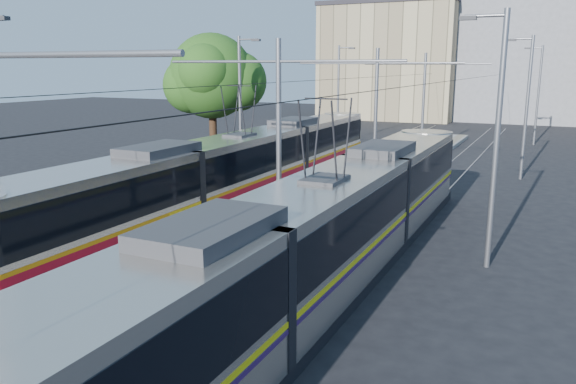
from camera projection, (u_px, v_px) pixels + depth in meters
The scene contains 13 objects.
ground at pixel (139, 321), 14.26m from camera, with size 160.00×160.00×0.00m, color black.
platform at pixel (356, 188), 29.18m from camera, with size 4.00×50.00×0.30m, color gray.
tactile_strip_left at pixel (330, 183), 29.76m from camera, with size 0.70×50.00×0.01m, color gray.
tactile_strip_right at pixel (384, 187), 28.53m from camera, with size 0.70×50.00×0.01m, color gray.
rails at pixel (356, 190), 29.21m from camera, with size 8.71×70.00×0.03m.
tram_left at pixel (240, 171), 25.34m from camera, with size 2.43×28.48×5.50m.
tram_right at pixel (324, 232), 15.47m from camera, with size 2.43×27.70×5.50m.
catenary at pixel (339, 107), 25.72m from camera, with size 9.20×70.00×7.00m.
street_lamps at pixel (381, 105), 31.82m from camera, with size 15.18×38.22×8.00m.
shelter at pixel (359, 175), 25.53m from camera, with size 0.70×1.06×2.26m.
tree at pixel (218, 78), 34.60m from camera, with size 5.74×5.31×8.34m.
building_left at pixel (394, 61), 69.74m from camera, with size 16.32×12.24×13.86m.
building_centre at pixel (536, 47), 66.14m from camera, with size 18.36×14.28×17.08m.
Camera 1 is at (9.14, -10.25, 6.33)m, focal length 35.00 mm.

